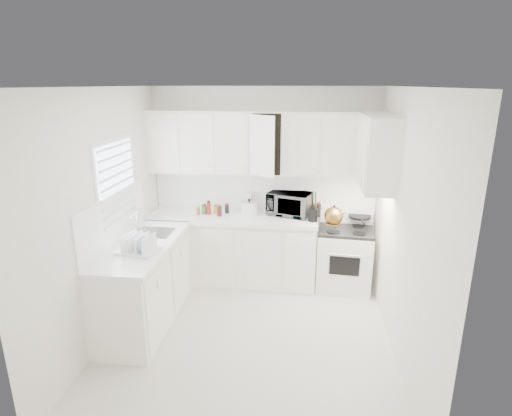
# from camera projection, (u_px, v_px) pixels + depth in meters

# --- Properties ---
(floor) EXTENTS (3.20, 3.20, 0.00)m
(floor) POSITION_uv_depth(u_px,v_px,m) (248.00, 337.00, 4.48)
(floor) COLOR silver
(floor) RESTS_ON ground
(ceiling) EXTENTS (3.20, 3.20, 0.00)m
(ceiling) POSITION_uv_depth(u_px,v_px,m) (247.00, 87.00, 3.74)
(ceiling) COLOR white
(ceiling) RESTS_ON ground
(wall_back) EXTENTS (3.00, 0.00, 3.00)m
(wall_back) POSITION_uv_depth(u_px,v_px,m) (264.00, 186.00, 5.63)
(wall_back) COLOR white
(wall_back) RESTS_ON ground
(wall_front) EXTENTS (3.00, 0.00, 3.00)m
(wall_front) POSITION_uv_depth(u_px,v_px,m) (212.00, 305.00, 2.59)
(wall_front) COLOR white
(wall_front) RESTS_ON ground
(wall_left) EXTENTS (0.00, 3.20, 3.20)m
(wall_left) POSITION_uv_depth(u_px,v_px,m) (104.00, 218.00, 4.28)
(wall_left) COLOR white
(wall_left) RESTS_ON ground
(wall_right) EXTENTS (0.00, 3.20, 3.20)m
(wall_right) POSITION_uv_depth(u_px,v_px,m) (404.00, 229.00, 3.94)
(wall_right) COLOR white
(wall_right) RESTS_ON ground
(window_blinds) EXTENTS (0.06, 0.96, 1.06)m
(window_blinds) POSITION_uv_depth(u_px,v_px,m) (118.00, 186.00, 4.54)
(window_blinds) COLOR white
(window_blinds) RESTS_ON wall_left
(lower_cabinets_back) EXTENTS (2.22, 0.60, 0.90)m
(lower_cabinets_back) POSITION_uv_depth(u_px,v_px,m) (233.00, 251.00, 5.63)
(lower_cabinets_back) COLOR white
(lower_cabinets_back) RESTS_ON floor
(lower_cabinets_left) EXTENTS (0.60, 1.60, 0.90)m
(lower_cabinets_left) POSITION_uv_depth(u_px,v_px,m) (145.00, 285.00, 4.68)
(lower_cabinets_left) COLOR white
(lower_cabinets_left) RESTS_ON floor
(countertop_back) EXTENTS (2.24, 0.64, 0.05)m
(countertop_back) POSITION_uv_depth(u_px,v_px,m) (232.00, 218.00, 5.49)
(countertop_back) COLOR white
(countertop_back) RESTS_ON lower_cabinets_back
(countertop_left) EXTENTS (0.64, 1.62, 0.05)m
(countertop_left) POSITION_uv_depth(u_px,v_px,m) (143.00, 246.00, 4.54)
(countertop_left) COLOR white
(countertop_left) RESTS_ON lower_cabinets_left
(backsplash_back) EXTENTS (2.98, 0.02, 0.55)m
(backsplash_back) POSITION_uv_depth(u_px,v_px,m) (264.00, 191.00, 5.64)
(backsplash_back) COLOR white
(backsplash_back) RESTS_ON wall_back
(backsplash_left) EXTENTS (0.02, 1.60, 0.55)m
(backsplash_left) POSITION_uv_depth(u_px,v_px,m) (114.00, 219.00, 4.49)
(backsplash_left) COLOR white
(backsplash_left) RESTS_ON wall_left
(upper_cabinets_back) EXTENTS (3.00, 0.33, 0.80)m
(upper_cabinets_back) POSITION_uv_depth(u_px,v_px,m) (263.00, 174.00, 5.42)
(upper_cabinets_back) COLOR white
(upper_cabinets_back) RESTS_ON wall_back
(upper_cabinets_right) EXTENTS (0.33, 0.90, 0.80)m
(upper_cabinets_right) POSITION_uv_depth(u_px,v_px,m) (375.00, 188.00, 4.68)
(upper_cabinets_right) COLOR white
(upper_cabinets_right) RESTS_ON wall_right
(sink) EXTENTS (0.42, 0.38, 0.30)m
(sink) POSITION_uv_depth(u_px,v_px,m) (153.00, 223.00, 4.83)
(sink) COLOR gray
(sink) RESTS_ON countertop_left
(stove) EXTENTS (0.73, 0.62, 1.06)m
(stove) POSITION_uv_depth(u_px,v_px,m) (345.00, 251.00, 5.43)
(stove) COLOR white
(stove) RESTS_ON floor
(tea_kettle) EXTENTS (0.34, 0.30, 0.27)m
(tea_kettle) POSITION_uv_depth(u_px,v_px,m) (334.00, 214.00, 5.14)
(tea_kettle) COLOR olive
(tea_kettle) RESTS_ON stove
(frying_pan) EXTENTS (0.31, 0.51, 0.04)m
(frying_pan) POSITION_uv_depth(u_px,v_px,m) (360.00, 216.00, 5.43)
(frying_pan) COLOR black
(frying_pan) RESTS_ON stove
(microwave) EXTENTS (0.61, 0.46, 0.37)m
(microwave) POSITION_uv_depth(u_px,v_px,m) (290.00, 201.00, 5.49)
(microwave) COLOR gray
(microwave) RESTS_ON countertop_back
(rice_cooker) EXTENTS (0.25, 0.25, 0.22)m
(rice_cooker) POSITION_uv_depth(u_px,v_px,m) (249.00, 207.00, 5.51)
(rice_cooker) COLOR white
(rice_cooker) RESTS_ON countertop_back
(paper_towel) EXTENTS (0.12, 0.12, 0.27)m
(paper_towel) POSITION_uv_depth(u_px,v_px,m) (249.00, 202.00, 5.64)
(paper_towel) COLOR white
(paper_towel) RESTS_ON countertop_back
(utensil_crock) EXTENTS (0.16, 0.16, 0.40)m
(utensil_crock) POSITION_uv_depth(u_px,v_px,m) (313.00, 206.00, 5.22)
(utensil_crock) COLOR black
(utensil_crock) RESTS_ON countertop_back
(dish_rack) EXTENTS (0.45, 0.37, 0.22)m
(dish_rack) POSITION_uv_depth(u_px,v_px,m) (138.00, 242.00, 4.27)
(dish_rack) COLOR white
(dish_rack) RESTS_ON countertop_left
(spice_left_0) EXTENTS (0.06, 0.06, 0.13)m
(spice_left_0) POSITION_uv_depth(u_px,v_px,m) (200.00, 207.00, 5.64)
(spice_left_0) COLOR #935F28
(spice_left_0) RESTS_ON countertop_back
(spice_left_1) EXTENTS (0.06, 0.06, 0.13)m
(spice_left_1) POSITION_uv_depth(u_px,v_px,m) (204.00, 209.00, 5.54)
(spice_left_1) COLOR #277536
(spice_left_1) RESTS_ON countertop_back
(spice_left_2) EXTENTS (0.06, 0.06, 0.13)m
(spice_left_2) POSITION_uv_depth(u_px,v_px,m) (211.00, 208.00, 5.62)
(spice_left_2) COLOR red
(spice_left_2) RESTS_ON countertop_back
(spice_left_3) EXTENTS (0.06, 0.06, 0.13)m
(spice_left_3) POSITION_uv_depth(u_px,v_px,m) (215.00, 210.00, 5.53)
(spice_left_3) COLOR gold
(spice_left_3) RESTS_ON countertop_back
(spice_left_4) EXTENTS (0.06, 0.06, 0.13)m
(spice_left_4) POSITION_uv_depth(u_px,v_px,m) (222.00, 208.00, 5.60)
(spice_left_4) COLOR #521C17
(spice_left_4) RESTS_ON countertop_back
(spice_left_5) EXTENTS (0.06, 0.06, 0.13)m
(spice_left_5) POSITION_uv_depth(u_px,v_px,m) (226.00, 210.00, 5.51)
(spice_left_5) COLOR black
(spice_left_5) RESTS_ON countertop_back
(sauce_right_0) EXTENTS (0.06, 0.06, 0.19)m
(sauce_right_0) POSITION_uv_depth(u_px,v_px,m) (306.00, 208.00, 5.51)
(sauce_right_0) COLOR red
(sauce_right_0) RESTS_ON countertop_back
(sauce_right_1) EXTENTS (0.06, 0.06, 0.19)m
(sauce_right_1) POSITION_uv_depth(u_px,v_px,m) (310.00, 209.00, 5.44)
(sauce_right_1) COLOR gold
(sauce_right_1) RESTS_ON countertop_back
(sauce_right_2) EXTENTS (0.06, 0.06, 0.19)m
(sauce_right_2) POSITION_uv_depth(u_px,v_px,m) (314.00, 208.00, 5.49)
(sauce_right_2) COLOR #521C17
(sauce_right_2) RESTS_ON countertop_back
(sauce_right_3) EXTENTS (0.06, 0.06, 0.19)m
(sauce_right_3) POSITION_uv_depth(u_px,v_px,m) (319.00, 210.00, 5.43)
(sauce_right_3) COLOR black
(sauce_right_3) RESTS_ON countertop_back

